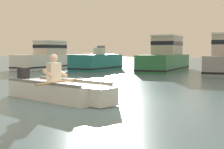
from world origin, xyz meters
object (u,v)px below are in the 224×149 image
moored_boat_white (47,58)px  moored_boat_green (166,58)px  rowboat_with_person (59,90)px  moored_boat_teal (97,63)px

moored_boat_white → moored_boat_green: (8.72, 1.02, 0.08)m
rowboat_with_person → moored_boat_white: moored_boat_white is taller
rowboat_with_person → moored_boat_green: moored_boat_green is taller
rowboat_with_person → moored_boat_green: (-1.71, 13.76, 0.60)m
moored_boat_teal → moored_boat_green: size_ratio=0.66×
rowboat_with_person → moored_boat_teal: 13.71m
rowboat_with_person → moored_boat_white: bearing=129.3°
moored_boat_white → rowboat_with_person: bearing=-50.7°
moored_boat_white → moored_boat_teal: (4.44, -0.41, -0.26)m
moored_boat_teal → moored_boat_white: bearing=174.7°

